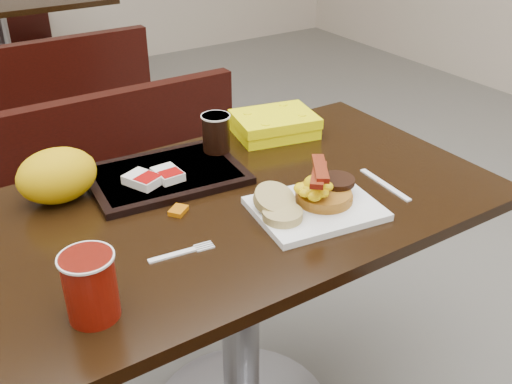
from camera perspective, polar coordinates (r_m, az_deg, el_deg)
table_near at (r=1.59m, az=-1.50°, el=-12.35°), size 1.20×0.70×0.75m
bench_near_n at (r=2.12m, az=-11.49°, el=-1.72°), size 1.00×0.46×0.72m
table_far at (r=3.82m, az=-22.84°, el=11.13°), size 1.20×0.70×0.75m
bench_far_s at (r=3.17m, az=-20.00°, el=7.87°), size 1.00×0.46×0.72m
platter at (r=1.32m, az=5.74°, el=-1.60°), size 0.30×0.24×0.02m
pancake_stack at (r=1.33m, az=6.55°, el=-0.26°), size 0.13×0.13×0.03m
sausage_patty at (r=1.35m, az=7.78°, el=1.08°), size 0.10×0.10×0.01m
scrambled_eggs at (r=1.29m, az=5.68°, el=0.52°), size 0.11×0.10×0.05m
bacon_strips at (r=1.28m, az=6.04°, el=1.80°), size 0.15×0.16×0.01m
muffin_bottom at (r=1.26m, az=2.56°, el=-2.19°), size 0.11×0.11×0.02m
muffin_top at (r=1.29m, az=1.75°, el=-0.70°), size 0.10×0.10×0.05m
coffee_cup_near at (r=1.04m, az=-15.61°, el=-8.76°), size 0.10×0.10×0.12m
fork at (r=1.19m, az=-8.07°, el=-6.03°), size 0.14×0.04×0.00m
knife at (r=1.45m, az=12.28°, el=0.70°), size 0.03×0.18×0.00m
condiment_syrup at (r=1.32m, az=-7.47°, el=-1.78°), size 0.05×0.05×0.01m
condiment_ketchup at (r=1.42m, az=-5.58°, el=0.75°), size 0.04×0.03×0.01m
tray at (r=1.47m, az=-8.67°, el=1.65°), size 0.39×0.29×0.02m
hashbrown_sleeve_left at (r=1.41m, az=-10.83°, el=1.17°), size 0.09×0.10×0.02m
hashbrown_sleeve_right at (r=1.43m, az=-8.48°, el=1.71°), size 0.06×0.08×0.02m
coffee_cup_far at (r=1.54m, az=-3.86°, el=5.68°), size 0.09×0.09×0.10m
clamshell at (r=1.68m, az=1.79°, el=6.51°), size 0.25×0.21×0.06m
paper_bag at (r=1.41m, az=-18.58°, el=1.51°), size 0.21×0.18×0.13m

